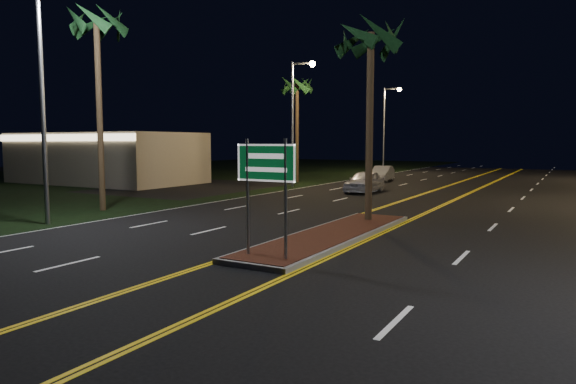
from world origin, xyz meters
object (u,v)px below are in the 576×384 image
Objects in this scene: palm_median at (371,38)px; palm_left_far at (297,86)px; streetlight_left_near at (48,79)px; highway_sign at (266,174)px; streetlight_left_mid at (297,109)px; commercial_building at (106,158)px; car_near at (365,180)px; palm_left_near at (96,25)px; car_far at (382,172)px; median_island at (331,235)px; streetlight_left_far at (387,120)px.

palm_median is 0.94× the size of palm_left_far.
streetlight_left_near is 24.19m from palm_left_far.
streetlight_left_mid is at bearing 116.59° from highway_sign.
car_near is at bearing 7.21° from commercial_building.
car_far is at bearing 77.75° from palm_left_near.
median_island is 26.64m from car_far.
streetlight_left_far is 1.02× the size of palm_left_far.
streetlight_left_near is 40.00m from streetlight_left_far.
streetlight_left_near is at bearing -64.74° from palm_left_near.
streetlight_left_mid reaches higher than car_far.
median_island is at bearing 90.00° from highway_sign.
car_near is at bearing -33.92° from palm_left_far.
car_near is (-4.87, 15.66, 0.75)m from median_island.
commercial_building is (-26.00, 12.99, 1.92)m from median_island.
streetlight_left_near is (-10.61, -3.00, 5.57)m from median_island.
streetlight_left_near is 29.28m from car_far.
streetlight_left_mid is at bearing -90.00° from streetlight_left_far.
streetlight_left_mid is 1.00× the size of streetlight_left_far.
palm_left_near is at bearing -109.36° from car_far.
median_island is 12.36m from streetlight_left_near.
median_island is at bearing -81.54° from car_far.
median_island is at bearing -26.55° from commercial_building.
streetlight_left_mid reaches higher than highway_sign.
median_island is at bearing -90.00° from palm_median.
palm_left_near is (-1.89, -36.00, 3.02)m from streetlight_left_far.
palm_left_far is at bearing 121.36° from median_island.
streetlight_left_near is at bearing -84.79° from palm_left_far.
streetlight_left_near is at bearing -164.22° from median_island.
highway_sign is at bearing -33.48° from commercial_building.
car_far is at bearing 68.17° from streetlight_left_mid.
streetlight_left_far is (0.00, 20.00, 0.00)m from streetlight_left_mid.
palm_left_far reaches higher than highway_sign.
highway_sign is 31.17m from commercial_building.
palm_median is (10.61, -33.50, 1.62)m from streetlight_left_far.
commercial_building is 1.53× the size of palm_left_near.
car_near is at bearing 62.51° from palm_left_near.
median_island is 2.05× the size of car_near.
highway_sign is 0.71× the size of car_far.
palm_left_far is at bearing -97.78° from streetlight_left_far.
streetlight_left_far is (-10.61, 41.20, 3.25)m from highway_sign.
highway_sign reaches higher than car_near.
commercial_building is at bearing -174.17° from car_near.
palm_left_near reaches higher than car_far.
car_far is at bearing 39.48° from palm_left_far.
commercial_building is 16.31m from streetlight_left_mid.
car_far is (5.66, 4.66, -7.00)m from palm_left_far.
commercial_building reaches higher than car_near.
streetlight_left_far reaches higher than car_far.
palm_left_near reaches higher than median_island.
streetlight_left_near is 1.00× the size of streetlight_left_mid.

